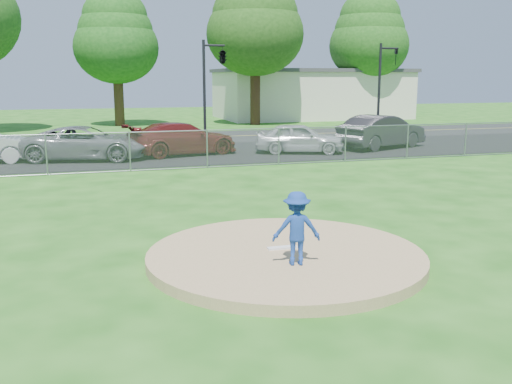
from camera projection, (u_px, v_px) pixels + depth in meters
ground at (192, 177)px, 20.52m from camera, size 120.00×120.00×0.00m
pitchers_mound at (286, 256)px, 11.12m from camera, size 5.40×5.40×0.20m
pitching_rubber at (282, 248)px, 11.28m from camera, size 0.60×0.15×0.04m
chain_link_fence at (182, 150)px, 22.25m from camera, size 40.00×0.06×1.50m
parking_lot at (166, 155)px, 26.62m from camera, size 50.00×8.00×0.01m
street at (148, 139)px, 33.66m from camera, size 60.00×7.00×0.01m
commercial_building at (311, 93)px, 50.92m from camera, size 16.40×9.40×4.30m
tree_center at (116, 37)px, 41.49m from camera, size 6.16×6.16×9.84m
tree_right at (255, 21)px, 42.22m from camera, size 7.28×7.28×11.63m
tree_far_right at (369, 35)px, 48.27m from camera, size 6.72×6.72×10.74m
traffic_signal_center at (221, 58)px, 32.01m from camera, size 1.42×2.48×5.60m
traffic_signal_right at (383, 81)px, 35.16m from camera, size 1.28×0.20×5.60m
pitcher at (297, 228)px, 10.22m from camera, size 0.95×0.67×1.34m
parked_car_gray at (86, 143)px, 24.73m from camera, size 5.67×3.51×1.46m
parked_car_darkred at (182, 139)px, 26.37m from camera, size 5.53×3.26×1.50m
parked_car_pearl at (300, 138)px, 27.03m from camera, size 4.50×3.01×1.42m
parked_car_charcoal at (382, 132)px, 28.89m from camera, size 5.38×3.59×1.68m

